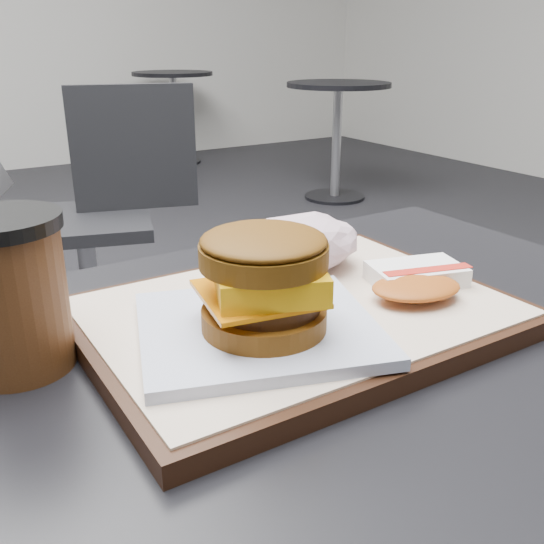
{
  "coord_description": "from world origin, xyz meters",
  "views": [
    {
      "loc": [
        -0.28,
        -0.36,
        1.02
      ],
      "look_at": [
        -0.03,
        0.04,
        0.83
      ],
      "focal_mm": 40.0,
      "sensor_mm": 36.0,
      "label": 1
    }
  ],
  "objects_px": {
    "serving_tray": "(297,315)",
    "crumpled_wrapper": "(303,243)",
    "neighbor_chair": "(102,204)",
    "breakfast_sandwich": "(263,293)",
    "customer_table": "(318,521)",
    "hash_brown": "(416,280)",
    "coffee_cup": "(9,290)"
  },
  "relations": [
    {
      "from": "hash_brown",
      "to": "neighbor_chair",
      "type": "distance_m",
      "value": 1.56
    },
    {
      "from": "customer_table",
      "to": "hash_brown",
      "type": "bearing_deg",
      "value": 9.51
    },
    {
      "from": "crumpled_wrapper",
      "to": "customer_table",
      "type": "bearing_deg",
      "value": -117.31
    },
    {
      "from": "neighbor_chair",
      "to": "breakfast_sandwich",
      "type": "bearing_deg",
      "value": -101.75
    },
    {
      "from": "breakfast_sandwich",
      "to": "neighbor_chair",
      "type": "height_order",
      "value": "breakfast_sandwich"
    },
    {
      "from": "customer_table",
      "to": "crumpled_wrapper",
      "type": "distance_m",
      "value": 0.27
    },
    {
      "from": "hash_brown",
      "to": "coffee_cup",
      "type": "distance_m",
      "value": 0.36
    },
    {
      "from": "breakfast_sandwich",
      "to": "hash_brown",
      "type": "relative_size",
      "value": 1.8
    },
    {
      "from": "crumpled_wrapper",
      "to": "coffee_cup",
      "type": "xyz_separation_m",
      "value": [
        -0.29,
        -0.02,
        0.02
      ]
    },
    {
      "from": "hash_brown",
      "to": "serving_tray",
      "type": "bearing_deg",
      "value": 165.29
    },
    {
      "from": "serving_tray",
      "to": "coffee_cup",
      "type": "xyz_separation_m",
      "value": [
        -0.23,
        0.06,
        0.06
      ]
    },
    {
      "from": "crumpled_wrapper",
      "to": "breakfast_sandwich",
      "type": "bearing_deg",
      "value": -136.12
    },
    {
      "from": "customer_table",
      "to": "coffee_cup",
      "type": "relative_size",
      "value": 6.37
    },
    {
      "from": "breakfast_sandwich",
      "to": "serving_tray",
      "type": "bearing_deg",
      "value": 31.89
    },
    {
      "from": "serving_tray",
      "to": "crumpled_wrapper",
      "type": "relative_size",
      "value": 3.05
    },
    {
      "from": "serving_tray",
      "to": "crumpled_wrapper",
      "type": "xyz_separation_m",
      "value": [
        0.06,
        0.08,
        0.04
      ]
    },
    {
      "from": "hash_brown",
      "to": "customer_table",
      "type": "bearing_deg",
      "value": -170.49
    },
    {
      "from": "hash_brown",
      "to": "neighbor_chair",
      "type": "relative_size",
      "value": 0.15
    },
    {
      "from": "hash_brown",
      "to": "neighbor_chair",
      "type": "bearing_deg",
      "value": 84.64
    },
    {
      "from": "neighbor_chair",
      "to": "customer_table",
      "type": "bearing_deg",
      "value": -99.78
    },
    {
      "from": "breakfast_sandwich",
      "to": "neighbor_chair",
      "type": "xyz_separation_m",
      "value": [
        0.32,
        1.54,
        -0.32
      ]
    },
    {
      "from": "customer_table",
      "to": "coffee_cup",
      "type": "height_order",
      "value": "coffee_cup"
    },
    {
      "from": "customer_table",
      "to": "hash_brown",
      "type": "xyz_separation_m",
      "value": [
        0.12,
        0.02,
        0.22
      ]
    },
    {
      "from": "customer_table",
      "to": "crumpled_wrapper",
      "type": "xyz_separation_m",
      "value": [
        0.07,
        0.13,
        0.23
      ]
    },
    {
      "from": "hash_brown",
      "to": "coffee_cup",
      "type": "height_order",
      "value": "coffee_cup"
    },
    {
      "from": "serving_tray",
      "to": "coffee_cup",
      "type": "relative_size",
      "value": 3.02
    },
    {
      "from": "coffee_cup",
      "to": "neighbor_chair",
      "type": "distance_m",
      "value": 1.56
    },
    {
      "from": "breakfast_sandwich",
      "to": "coffee_cup",
      "type": "xyz_separation_m",
      "value": [
        -0.17,
        0.09,
        0.01
      ]
    },
    {
      "from": "coffee_cup",
      "to": "neighbor_chair",
      "type": "height_order",
      "value": "coffee_cup"
    },
    {
      "from": "serving_tray",
      "to": "neighbor_chair",
      "type": "xyz_separation_m",
      "value": [
        0.26,
        1.5,
        -0.27
      ]
    },
    {
      "from": "crumpled_wrapper",
      "to": "hash_brown",
      "type": "bearing_deg",
      "value": -61.97
    },
    {
      "from": "coffee_cup",
      "to": "neighbor_chair",
      "type": "bearing_deg",
      "value": 71.23
    }
  ]
}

